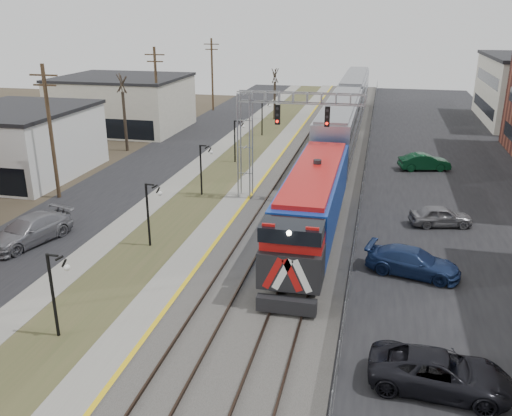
% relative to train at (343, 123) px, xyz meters
% --- Properties ---
extents(street_west, '(7.00, 120.00, 0.04)m').
position_rel_train_xyz_m(street_west, '(-17.00, -9.60, -2.86)').
color(street_west, black).
rests_on(street_west, ground).
extents(sidewalk, '(2.00, 120.00, 0.08)m').
position_rel_train_xyz_m(sidewalk, '(-12.50, -9.60, -2.84)').
color(sidewalk, gray).
rests_on(sidewalk, ground).
extents(grass_median, '(4.00, 120.00, 0.06)m').
position_rel_train_xyz_m(grass_median, '(-9.50, -9.60, -2.85)').
color(grass_median, '#3F4525').
rests_on(grass_median, ground).
extents(platform, '(2.00, 120.00, 0.24)m').
position_rel_train_xyz_m(platform, '(-6.50, -9.60, -2.76)').
color(platform, gray).
rests_on(platform, ground).
extents(ballast_bed, '(8.00, 120.00, 0.20)m').
position_rel_train_xyz_m(ballast_bed, '(-1.50, -9.60, -2.78)').
color(ballast_bed, '#595651').
rests_on(ballast_bed, ground).
extents(parking_lot, '(16.00, 120.00, 0.04)m').
position_rel_train_xyz_m(parking_lot, '(10.50, -9.60, -2.86)').
color(parking_lot, black).
rests_on(parking_lot, ground).
extents(platform_edge, '(0.24, 120.00, 0.01)m').
position_rel_train_xyz_m(platform_edge, '(-5.62, -9.60, -2.64)').
color(platform_edge, gold).
rests_on(platform_edge, platform).
extents(track_near, '(1.58, 120.00, 0.15)m').
position_rel_train_xyz_m(track_near, '(-3.50, -9.60, -2.61)').
color(track_near, '#2D2119').
rests_on(track_near, ballast_bed).
extents(track_far, '(1.58, 120.00, 0.15)m').
position_rel_train_xyz_m(track_far, '(-0.00, -9.60, -2.61)').
color(track_far, '#2D2119').
rests_on(track_far, ballast_bed).
extents(train, '(3.00, 63.05, 5.33)m').
position_rel_train_xyz_m(train, '(0.00, 0.00, 0.00)').
color(train, navy).
rests_on(train, ground).
extents(signal_gantry, '(9.00, 1.07, 8.15)m').
position_rel_train_xyz_m(signal_gantry, '(-4.28, -16.61, 2.70)').
color(signal_gantry, gray).
rests_on(signal_gantry, ground).
extents(lampposts, '(0.14, 62.14, 4.00)m').
position_rel_train_xyz_m(lampposts, '(-9.50, -26.32, -0.88)').
color(lampposts, black).
rests_on(lampposts, ground).
extents(utility_poles, '(0.28, 80.28, 10.00)m').
position_rel_train_xyz_m(utility_poles, '(-20.00, -19.60, 2.12)').
color(utility_poles, '#4C3823').
rests_on(utility_poles, ground).
extents(fence, '(0.04, 120.00, 1.60)m').
position_rel_train_xyz_m(fence, '(2.70, -9.60, -2.08)').
color(fence, gray).
rests_on(fence, ground).
extents(bare_trees, '(12.30, 42.30, 5.95)m').
position_rel_train_xyz_m(bare_trees, '(-18.16, -5.69, -0.18)').
color(bare_trees, '#382D23').
rests_on(bare_trees, ground).
extents(car_lot_c, '(5.46, 2.83, 1.47)m').
position_rel_train_xyz_m(car_lot_c, '(6.47, -36.60, -2.15)').
color(car_lot_c, black).
rests_on(car_lot_c, ground).
extents(car_lot_d, '(5.32, 3.12, 1.45)m').
position_rel_train_xyz_m(car_lot_d, '(5.88, -26.97, -2.16)').
color(car_lot_d, navy).
rests_on(car_lot_d, ground).
extents(car_lot_e, '(4.29, 2.47, 1.37)m').
position_rel_train_xyz_m(car_lot_e, '(7.99, -19.23, -2.20)').
color(car_lot_e, slate).
rests_on(car_lot_e, ground).
extents(car_lot_f, '(4.71, 2.57, 1.47)m').
position_rel_train_xyz_m(car_lot_f, '(7.76, -5.46, -2.15)').
color(car_lot_f, '#0B371D').
rests_on(car_lot_f, ground).
extents(car_street_b, '(3.82, 6.09, 1.64)m').
position_rel_train_xyz_m(car_street_b, '(-16.87, -27.81, -2.06)').
color(car_street_b, slate).
rests_on(car_street_b, ground).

